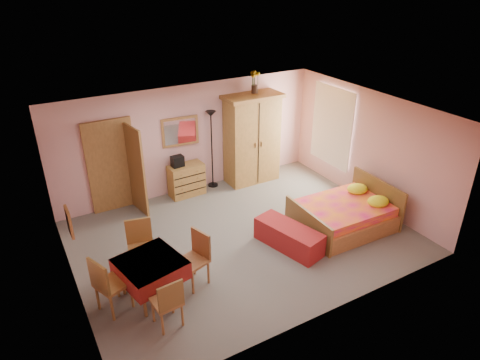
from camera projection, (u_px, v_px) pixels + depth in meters
floor at (243, 237)px, 8.74m from camera, size 6.50×6.50×0.00m
ceiling at (243, 115)px, 7.57m from camera, size 6.50×6.50×0.00m
wall_back at (190, 139)px, 10.10m from camera, size 6.50×0.10×2.60m
wall_front at (329, 247)px, 6.22m from camera, size 6.50×0.10×2.60m
wall_left at (65, 226)px, 6.72m from camera, size 0.10×5.00×2.60m
wall_right at (368, 148)px, 9.60m from camera, size 0.10×5.00×2.60m
doorway at (112, 167)px, 9.36m from camera, size 1.06×0.12×2.15m
window at (332, 126)px, 10.44m from camera, size 0.08×1.40×1.95m
picture_left at (69, 222)px, 6.09m from camera, size 0.04×0.32×0.42m
picture_back at (274, 114)px, 11.00m from camera, size 0.30×0.04×0.40m
chest_of_drawers at (187, 180)px, 10.19m from camera, size 0.85×0.45×0.78m
wall_mirror at (180, 131)px, 9.84m from camera, size 0.87×0.12×0.69m
stereo at (177, 161)px, 9.90m from camera, size 0.29×0.23×0.26m
floor_lamp at (212, 150)px, 10.35m from camera, size 0.28×0.28×1.94m
wardrobe at (252, 139)px, 10.58m from camera, size 1.44×0.75×2.25m
sunflower_vase at (255, 82)px, 10.06m from camera, size 0.22×0.22×0.54m
bed at (344, 208)px, 8.90m from camera, size 1.97×1.57×0.89m
bench at (289, 237)px, 8.34m from camera, size 0.86×1.49×0.47m
dining_table at (152, 278)px, 7.05m from camera, size 1.14×1.14×0.71m
chair_south at (166, 301)px, 6.44m from camera, size 0.44×0.44×0.90m
chair_north at (141, 249)px, 7.53m from camera, size 0.54×0.54×1.00m
chair_west at (113, 283)px, 6.71m from camera, size 0.60×0.60×1.03m
chair_east at (193, 260)px, 7.25m from camera, size 0.56×0.56×0.98m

